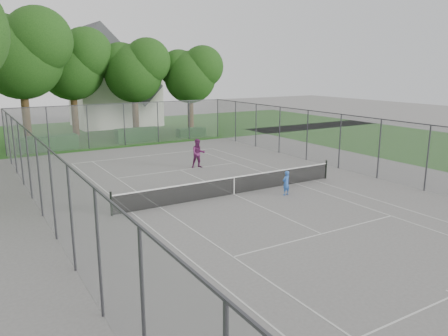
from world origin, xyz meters
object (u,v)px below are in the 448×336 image
girl_player (286,183)px  tennis_net (234,185)px  woman_player (198,153)px  house (115,86)px

girl_player → tennis_net: bearing=-44.1°
girl_player → woman_player: 7.90m
tennis_net → house: house is taller
tennis_net → house: (3.46, 30.10, 3.87)m
house → tennis_net: bearing=-96.6°
tennis_net → woman_player: bearing=78.4°
house → girl_player: house is taller
house → girl_player: 31.79m
woman_player → tennis_net: bearing=-88.9°
tennis_net → house: 30.55m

